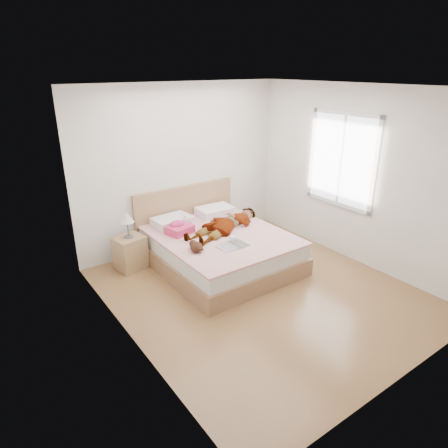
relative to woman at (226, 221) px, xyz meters
The scene contains 11 objects.
ground 1.27m from the woman, 100.81° to the right, with size 4.00×4.00×0.00m, color #56351A.
woman is the anchor object (origin of this frame).
hair 0.73m from the woman, 141.71° to the left, with size 0.40×0.49×0.07m, color black.
phone 0.65m from the woman, 141.34° to the left, with size 0.05×0.10×0.01m, color silver.
room_shell 1.97m from the woman, 26.94° to the right, with size 4.00×4.00×4.00m.
bed 0.40m from the woman, 163.88° to the right, with size 1.80×2.08×1.00m.
towel 0.72m from the woman, 161.14° to the left, with size 0.42×0.37×0.19m.
magazine 0.67m from the woman, 116.58° to the right, with size 0.43×0.29×0.03m.
coffee_mug 0.56m from the woman, 115.20° to the right, with size 0.12×0.09×0.10m.
plush_toy 0.92m from the woman, 151.40° to the right, with size 0.17×0.25×0.14m.
nightstand 1.49m from the woman, 157.70° to the left, with size 0.46×0.42×0.88m.
Camera 1 is at (-3.08, -3.48, 2.82)m, focal length 32.00 mm.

